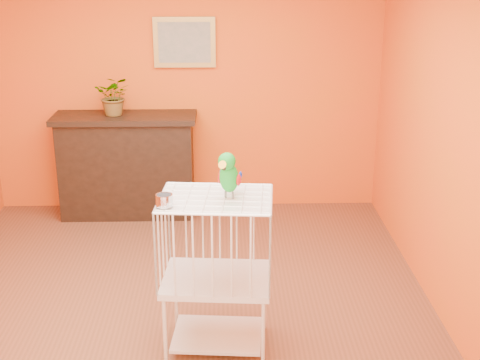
{
  "coord_description": "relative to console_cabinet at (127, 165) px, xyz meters",
  "views": [
    {
      "loc": [
        0.38,
        -4.53,
        2.64
      ],
      "look_at": [
        0.48,
        -0.53,
        1.25
      ],
      "focal_mm": 50.0,
      "sensor_mm": 36.0,
      "label": 1
    }
  ],
  "objects": [
    {
      "name": "ground",
      "position": [
        0.61,
        -2.0,
        -0.53
      ],
      "size": [
        4.5,
        4.5,
        0.0
      ],
      "primitive_type": "plane",
      "color": "brown",
      "rests_on": "ground"
    },
    {
      "name": "room_shell",
      "position": [
        0.61,
        -2.0,
        1.05
      ],
      "size": [
        4.5,
        4.5,
        4.5
      ],
      "color": "#E44B15",
      "rests_on": "ground"
    },
    {
      "name": "console_cabinet",
      "position": [
        0.0,
        0.0,
        0.0
      ],
      "size": [
        1.43,
        0.51,
        1.06
      ],
      "color": "black",
      "rests_on": "ground"
    },
    {
      "name": "potted_plant",
      "position": [
        -0.08,
        0.05,
        0.68
      ],
      "size": [
        0.37,
        0.41,
        0.31
      ],
      "primitive_type": "imported",
      "rotation": [
        0.0,
        0.0,
        -0.04
      ],
      "color": "#26722D",
      "rests_on": "console_cabinet"
    },
    {
      "name": "framed_picture",
      "position": [
        0.61,
        0.22,
        1.22
      ],
      "size": [
        0.62,
        0.04,
        0.5
      ],
      "color": "#A3833A",
      "rests_on": "room_shell"
    },
    {
      "name": "birdcage",
      "position": [
        0.94,
        -2.49,
        0.04
      ],
      "size": [
        0.76,
        0.61,
        1.11
      ],
      "rotation": [
        0.0,
        0.0,
        -0.08
      ],
      "color": "beige",
      "rests_on": "ground"
    },
    {
      "name": "feed_cup",
      "position": [
        0.62,
        -2.64,
        0.62
      ],
      "size": [
        0.11,
        0.11,
        0.08
      ],
      "primitive_type": "cylinder",
      "color": "silver",
      "rests_on": "birdcage"
    },
    {
      "name": "parrot",
      "position": [
        1.02,
        -2.5,
        0.74
      ],
      "size": [
        0.18,
        0.28,
        0.32
      ],
      "rotation": [
        0.0,
        0.0,
        -0.38
      ],
      "color": "#59544C",
      "rests_on": "birdcage"
    }
  ]
}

